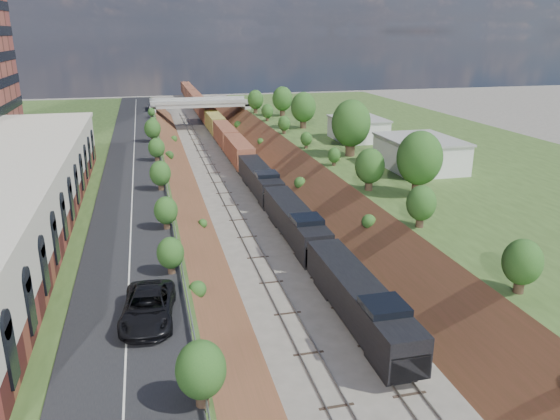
{
  "coord_description": "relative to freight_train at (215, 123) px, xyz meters",
  "views": [
    {
      "loc": [
        -13.32,
        -15.84,
        23.32
      ],
      "look_at": [
        -0.7,
        35.41,
        6.0
      ],
      "focal_mm": 35.0,
      "sensor_mm": 36.0,
      "label": 1
    }
  ],
  "objects": [
    {
      "name": "rail_right_track",
      "position": [
        0.0,
        -52.34,
        -2.6
      ],
      "size": [
        1.58,
        180.0,
        0.18
      ],
      "primitive_type": "cube",
      "color": "gray",
      "rests_on": "ground"
    },
    {
      "name": "white_building_near",
      "position": [
        20.9,
        -60.34,
        4.31
      ],
      "size": [
        9.0,
        12.0,
        4.0
      ],
      "primitive_type": "cube",
      "color": "silver",
      "rests_on": "platform_right"
    },
    {
      "name": "tree_left_crest",
      "position": [
        -14.4,
        -92.34,
        4.35
      ],
      "size": [
        2.45,
        2.45,
        3.55
      ],
      "color": "#473323",
      "rests_on": "platform_left"
    },
    {
      "name": "rail_left_track",
      "position": [
        -5.2,
        -52.34,
        -2.6
      ],
      "size": [
        1.58,
        180.0,
        0.18
      ],
      "primitive_type": "cube",
      "color": "gray",
      "rests_on": "ground"
    },
    {
      "name": "suv",
      "position": [
        -16.69,
        -95.0,
        3.4
      ],
      "size": [
        3.97,
        7.41,
        1.98
      ],
      "primitive_type": "imported",
      "rotation": [
        0.0,
        0.0,
        -0.1
      ],
      "color": "black",
      "rests_on": "road"
    },
    {
      "name": "tree_right_large",
      "position": [
        14.4,
        -72.34,
        6.69
      ],
      "size": [
        5.25,
        5.25,
        7.61
      ],
      "color": "#473323",
      "rests_on": "platform_right"
    },
    {
      "name": "embankment_right",
      "position": [
        8.4,
        -52.34,
        -2.69
      ],
      "size": [
        10.0,
        180.0,
        10.0
      ],
      "primitive_type": "cube",
      "rotation": [
        0.0,
        0.79,
        0.0
      ],
      "color": "brown",
      "rests_on": "ground"
    },
    {
      "name": "overpass",
      "position": [
        -2.6,
        9.66,
        2.22
      ],
      "size": [
        24.5,
        8.3,
        7.4
      ],
      "color": "gray",
      "rests_on": "ground"
    },
    {
      "name": "white_building_far",
      "position": [
        20.4,
        -38.34,
        4.11
      ],
      "size": [
        8.0,
        10.0,
        3.6
      ],
      "primitive_type": "cube",
      "color": "silver",
      "rests_on": "platform_right"
    },
    {
      "name": "platform_right",
      "position": [
        30.4,
        -52.34,
        -0.19
      ],
      "size": [
        44.0,
        180.0,
        5.0
      ],
      "primitive_type": "cube",
      "color": "#375121",
      "rests_on": "ground"
    },
    {
      "name": "guardrail",
      "position": [
        -14.0,
        -52.54,
        2.86
      ],
      "size": [
        0.1,
        171.0,
        0.7
      ],
      "color": "#99999E",
      "rests_on": "platform_left"
    },
    {
      "name": "embankment_left",
      "position": [
        -13.6,
        -52.34,
        -2.69
      ],
      "size": [
        10.0,
        180.0,
        10.0
      ],
      "primitive_type": "cube",
      "rotation": [
        0.0,
        0.79,
        0.0
      ],
      "color": "brown",
      "rests_on": "ground"
    },
    {
      "name": "road",
      "position": [
        -18.1,
        -52.34,
        2.36
      ],
      "size": [
        8.0,
        180.0,
        0.1
      ],
      "primitive_type": "cube",
      "color": "black",
      "rests_on": "platform_left"
    },
    {
      "name": "freight_train",
      "position": [
        0.0,
        0.0,
        0.0
      ],
      "size": [
        3.15,
        193.61,
        4.68
      ],
      "color": "black",
      "rests_on": "ground"
    }
  ]
}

